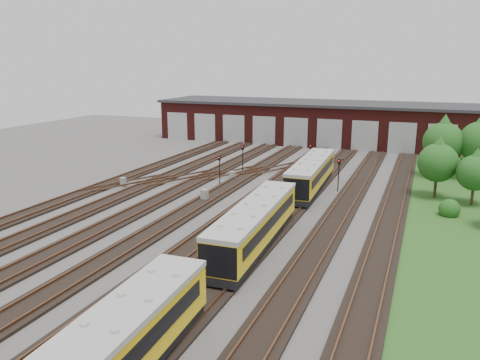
% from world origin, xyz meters
% --- Properties ---
extents(ground, '(120.00, 120.00, 0.00)m').
position_xyz_m(ground, '(0.00, 0.00, 0.00)').
color(ground, '#484543').
rests_on(ground, ground).
extents(track_network, '(30.40, 70.00, 0.33)m').
position_xyz_m(track_network, '(-0.17, 0.59, 0.11)').
color(track_network, black).
rests_on(track_network, ground).
extents(maintenance_shed, '(51.00, 12.50, 6.35)m').
position_xyz_m(maintenance_shed, '(-0.01, 39.97, 3.20)').
color(maintenance_shed, '#4A1412').
rests_on(maintenance_shed, ground).
extents(grass_verge, '(8.00, 55.00, 0.05)m').
position_xyz_m(grass_verge, '(19.00, 10.00, 0.03)').
color(grass_verge, '#214F1A').
rests_on(grass_verge, ground).
extents(metro_train, '(2.98, 45.47, 2.77)m').
position_xyz_m(metro_train, '(6.00, -5.39, 1.75)').
color(metro_train, black).
rests_on(metro_train, ground).
extents(signal_mast_0, '(0.25, 0.24, 2.99)m').
position_xyz_m(signal_mast_0, '(-3.39, 9.60, 1.91)').
color(signal_mast_0, black).
rests_on(signal_mast_0, ground).
extents(signal_mast_1, '(0.28, 0.26, 3.11)m').
position_xyz_m(signal_mast_1, '(-3.33, 15.96, 2.01)').
color(signal_mast_1, black).
rests_on(signal_mast_1, ground).
extents(signal_mast_2, '(0.26, 0.24, 2.85)m').
position_xyz_m(signal_mast_2, '(3.44, 20.59, 1.83)').
color(signal_mast_2, black).
rests_on(signal_mast_2, ground).
extents(signal_mast_3, '(0.29, 0.27, 3.24)m').
position_xyz_m(signal_mast_3, '(8.52, 11.31, 2.07)').
color(signal_mast_3, black).
rests_on(signal_mast_3, ground).
extents(relay_cabinet_0, '(0.70, 0.65, 0.93)m').
position_xyz_m(relay_cabinet_0, '(-12.12, 5.08, 0.47)').
color(relay_cabinet_0, '#949798').
rests_on(relay_cabinet_0, ground).
extents(relay_cabinet_1, '(0.66, 0.61, 0.90)m').
position_xyz_m(relay_cabinet_1, '(-2.98, 12.02, 0.45)').
color(relay_cabinet_1, '#949798').
rests_on(relay_cabinet_1, ground).
extents(relay_cabinet_2, '(0.62, 0.52, 1.04)m').
position_xyz_m(relay_cabinet_2, '(-2.22, 3.65, 0.52)').
color(relay_cabinet_2, '#949798').
rests_on(relay_cabinet_2, ground).
extents(relay_cabinet_3, '(0.57, 0.48, 0.88)m').
position_xyz_m(relay_cabinet_3, '(3.99, 29.59, 0.44)').
color(relay_cabinet_3, '#949798').
rests_on(relay_cabinet_3, ground).
extents(relay_cabinet_4, '(0.61, 0.51, 0.99)m').
position_xyz_m(relay_cabinet_4, '(4.54, 5.56, 0.50)').
color(relay_cabinet_4, '#949798').
rests_on(relay_cabinet_4, ground).
extents(tree_0, '(4.21, 4.21, 6.98)m').
position_xyz_m(tree_0, '(17.83, 21.26, 4.48)').
color(tree_0, '#352917').
rests_on(tree_0, ground).
extents(tree_1, '(3.57, 3.57, 5.92)m').
position_xyz_m(tree_1, '(17.29, 12.43, 3.80)').
color(tree_1, '#352917').
rests_on(tree_1, ground).
extents(tree_3, '(3.13, 3.13, 5.19)m').
position_xyz_m(tree_3, '(20.32, 11.14, 3.33)').
color(tree_3, '#352917').
rests_on(tree_3, ground).
extents(bush_0, '(1.69, 1.69, 1.69)m').
position_xyz_m(bush_0, '(18.39, 7.14, 0.84)').
color(bush_0, '#1D4C15').
rests_on(bush_0, ground).
extents(bush_1, '(1.21, 1.21, 1.21)m').
position_xyz_m(bush_1, '(17.91, 26.96, 0.60)').
color(bush_1, '#1D4C15').
rests_on(bush_1, ground).
extents(bush_2, '(1.60, 1.60, 1.60)m').
position_xyz_m(bush_2, '(21.10, 31.20, 0.80)').
color(bush_2, '#1D4C15').
rests_on(bush_2, ground).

